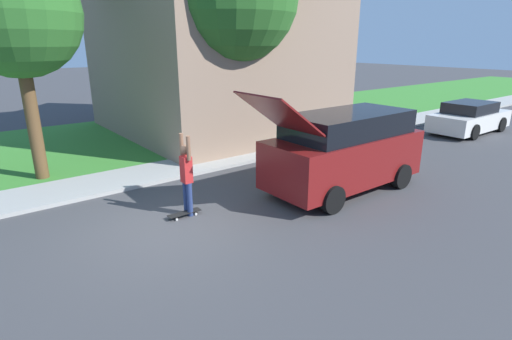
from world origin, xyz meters
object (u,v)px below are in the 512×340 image
(lawn_tree_near, at_px, (15,14))
(skateboard, at_px, (184,213))
(car_down_street, at_px, (469,118))
(skateboarder, at_px, (187,175))
(suv_parked, at_px, (344,150))

(lawn_tree_near, height_order, skateboard, lawn_tree_near)
(car_down_street, bearing_deg, skateboard, -88.59)
(skateboarder, bearing_deg, lawn_tree_near, -155.20)
(suv_parked, relative_size, skateboard, 6.57)
(lawn_tree_near, xyz_separation_m, suv_parked, (5.82, 6.29, -3.40))
(lawn_tree_near, distance_m, car_down_street, 17.29)
(skateboard, bearing_deg, skateboarder, 110.03)
(lawn_tree_near, bearing_deg, skateboard, 23.23)
(lawn_tree_near, distance_m, suv_parked, 9.22)
(car_down_street, bearing_deg, lawn_tree_near, -105.26)
(car_down_street, relative_size, skateboarder, 2.24)
(lawn_tree_near, xyz_separation_m, car_down_street, (4.44, 16.26, -3.87))
(lawn_tree_near, relative_size, skateboard, 7.76)
(car_down_street, height_order, skateboard, car_down_street)
(car_down_street, xyz_separation_m, skateboarder, (0.30, -14.07, 0.34))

